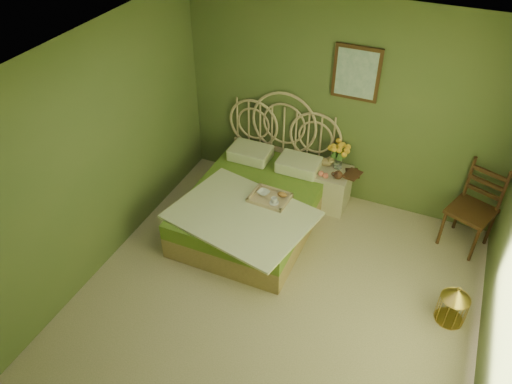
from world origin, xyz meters
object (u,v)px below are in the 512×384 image
at_px(chair, 474,201).
at_px(birdcage, 453,305).
at_px(bed, 255,202).
at_px(nightstand, 331,182).

distance_m(chair, birdcage, 1.35).
bearing_deg(bed, birdcage, -14.10).
distance_m(nightstand, birdcage, 2.13).
bearing_deg(nightstand, chair, -0.29).
height_order(nightstand, chair, chair).
height_order(nightstand, birdcage, nightstand).
bearing_deg(birdcage, chair, 90.00).
bearing_deg(nightstand, birdcage, -38.10).
relative_size(nightstand, chair, 0.91).
bearing_deg(birdcage, nightstand, 141.90).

